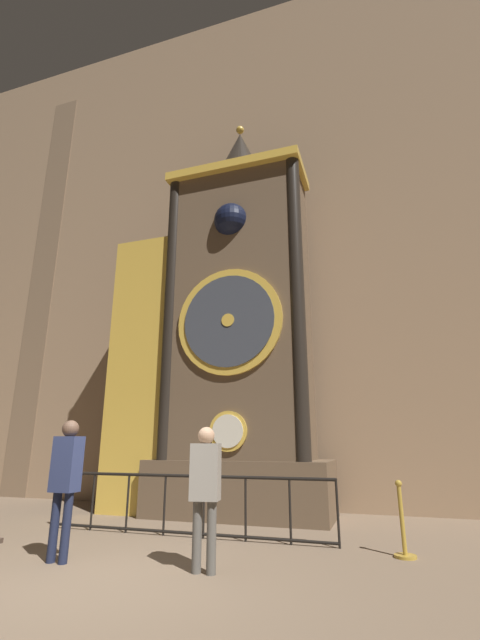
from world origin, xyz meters
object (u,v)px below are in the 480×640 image
at_px(visitor_near, 66,474).
at_px(visitor_far, 205,483).
at_px(stanchion_post, 403,532).
at_px(clock_tower, 219,334).

relative_size(visitor_near, visitor_far, 1.06).
distance_m(visitor_far, stanchion_post, 2.71).
distance_m(clock_tower, visitor_far, 4.84).
bearing_deg(visitor_far, clock_tower, 99.77).
bearing_deg(clock_tower, stanchion_post, -32.93).
bearing_deg(stanchion_post, visitor_near, -158.30).
bearing_deg(visitor_near, stanchion_post, 23.06).
distance_m(clock_tower, stanchion_post, 5.42).
height_order(visitor_near, visitor_far, visitor_near).
xyz_separation_m(clock_tower, stanchion_post, (3.48, -2.26, -3.48)).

